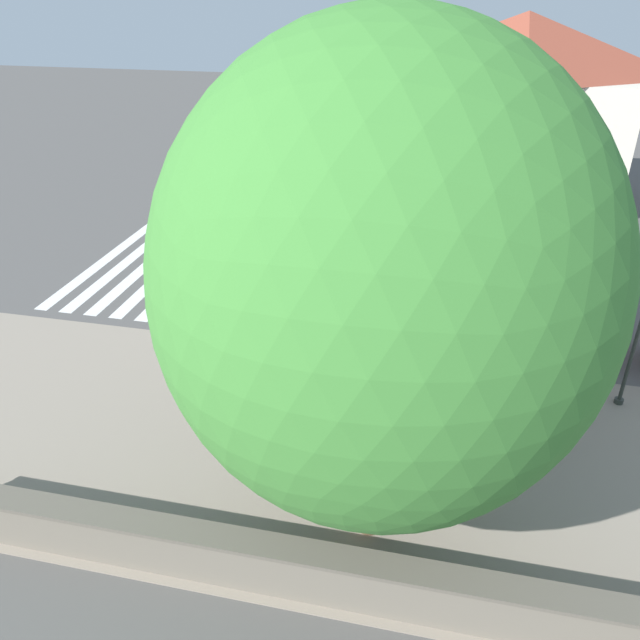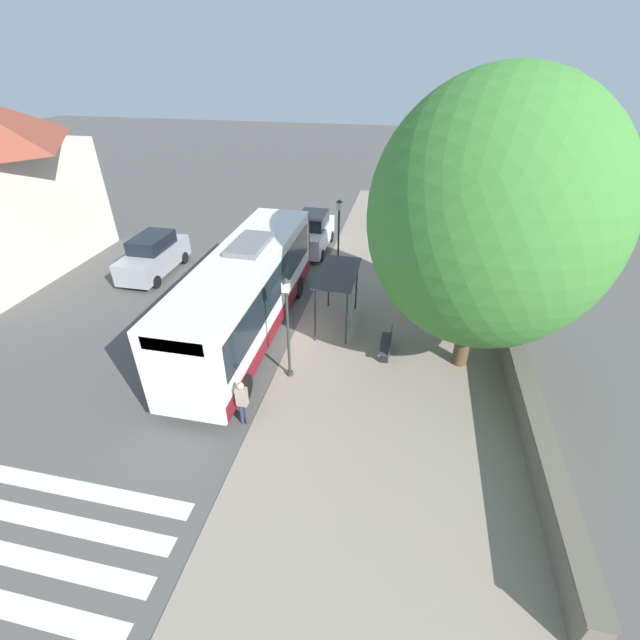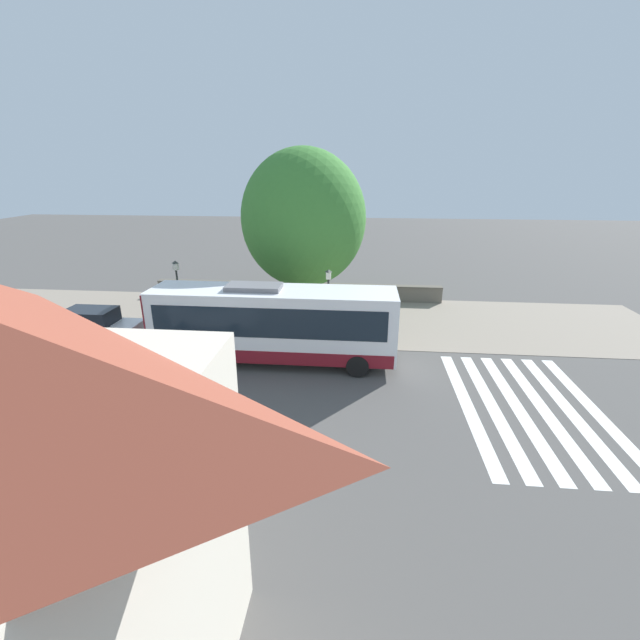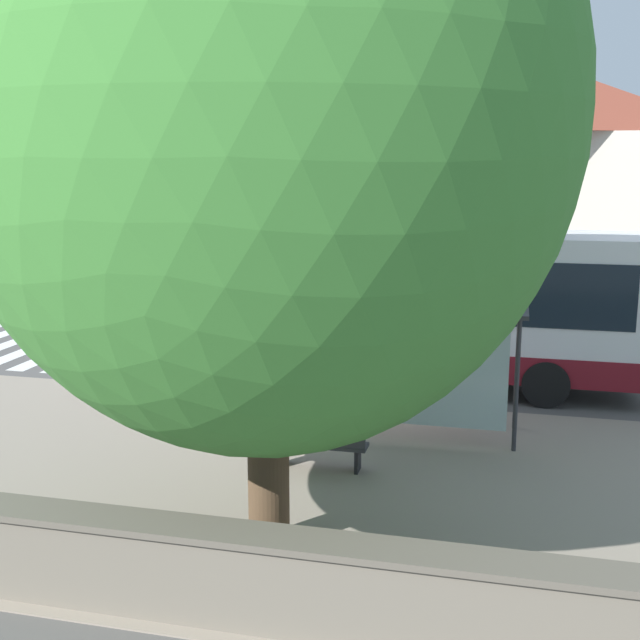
# 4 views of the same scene
# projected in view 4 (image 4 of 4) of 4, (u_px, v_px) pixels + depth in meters

# --- Properties ---
(ground_plane) EXTENTS (120.00, 120.00, 0.00)m
(ground_plane) POSITION_uv_depth(u_px,v_px,m) (399.00, 405.00, 17.09)
(ground_plane) COLOR #514F4C
(ground_plane) RESTS_ON ground
(sidewalk_plaza) EXTENTS (9.00, 44.00, 0.02)m
(sidewalk_plaza) POSITION_uv_depth(u_px,v_px,m) (359.00, 487.00, 12.81)
(sidewalk_plaza) COLOR gray
(sidewalk_plaza) RESTS_ON ground
(crosswalk_stripes) EXTENTS (9.00, 5.25, 0.01)m
(crosswalk_stripes) POSITION_uv_depth(u_px,v_px,m) (62.00, 331.00, 24.45)
(crosswalk_stripes) COLOR silver
(crosswalk_stripes) RESTS_ON ground
(stone_wall) EXTENTS (0.60, 20.00, 1.12)m
(stone_wall) POSITION_uv_depth(u_px,v_px,m) (289.00, 583.00, 8.84)
(stone_wall) COLOR #6B6356
(stone_wall) RESTS_ON ground
(background_building) EXTENTS (7.21, 10.55, 8.84)m
(background_building) POSITION_uv_depth(u_px,v_px,m) (532.00, 174.00, 31.49)
(background_building) COLOR beige
(background_building) RESTS_ON ground
(bus) EXTENTS (2.68, 11.24, 3.77)m
(bus) POSITION_uv_depth(u_px,v_px,m) (392.00, 300.00, 18.54)
(bus) COLOR white
(bus) RESTS_ON ground
(bus_shelter) EXTENTS (1.57, 3.19, 2.51)m
(bus_shelter) POSITION_uv_depth(u_px,v_px,m) (438.00, 330.00, 14.77)
(bus_shelter) COLOR #2D2D33
(bus_shelter) RESTS_ON ground
(pedestrian) EXTENTS (0.34, 0.22, 1.68)m
(pedestrian) POSITION_uv_depth(u_px,v_px,m) (165.00, 344.00, 18.38)
(pedestrian) COLOR #2D3347
(pedestrian) RESTS_ON ground
(bench) EXTENTS (0.40, 1.59, 0.88)m
(bench) POSITION_uv_depth(u_px,v_px,m) (320.00, 443.00, 13.44)
(bench) COLOR #333338
(bench) RESTS_ON ground
(street_lamp_near) EXTENTS (0.28, 0.28, 3.99)m
(street_lamp_near) POSITION_uv_depth(u_px,v_px,m) (263.00, 294.00, 16.75)
(street_lamp_near) COLOR #2D332D
(street_lamp_near) RESTS_ON ground
(shade_tree) EXTENTS (7.70, 7.70, 9.97)m
(shade_tree) POSITION_uv_depth(u_px,v_px,m) (264.00, 112.00, 9.78)
(shade_tree) COLOR brown
(shade_tree) RESTS_ON ground
(parked_car_far_lane) EXTENTS (1.94, 4.61, 2.07)m
(parked_car_far_lane) POSITION_uv_depth(u_px,v_px,m) (571.00, 299.00, 24.23)
(parked_car_far_lane) COLOR #9EA0A8
(parked_car_far_lane) RESTS_ON ground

